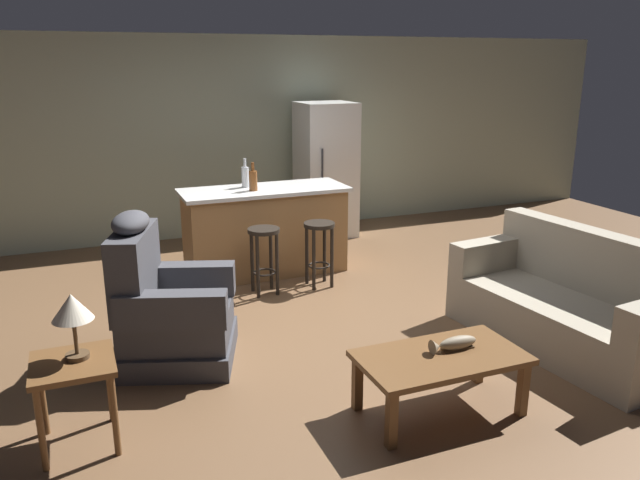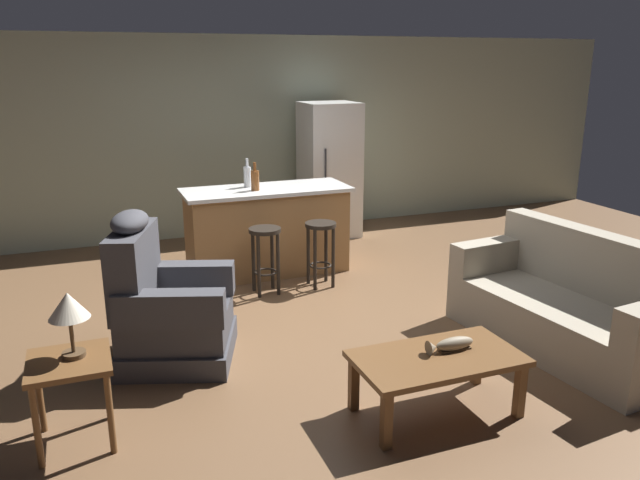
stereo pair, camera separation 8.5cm
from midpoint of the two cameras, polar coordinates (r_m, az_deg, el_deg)
The scene contains 14 objects.
ground_plane at distance 5.82m, azimuth -1.37°, elevation -6.92°, with size 12.00×12.00×0.00m.
back_wall at distance 8.41m, azimuth -9.11°, elevation 9.24°, with size 12.00×0.05×2.60m.
coffee_table at distance 4.24m, azimuth 10.41°, elevation -10.95°, with size 1.10×0.60×0.42m.
fish_figurine at distance 4.28m, azimuth 11.55°, elevation -9.28°, with size 0.34×0.10×0.10m.
couch at distance 5.51m, azimuth 21.37°, elevation -5.63°, with size 1.04×1.98×0.94m.
recliner_near_lamp at distance 5.00m, azimuth -14.31°, elevation -6.16°, with size 1.07×1.07×1.20m.
end_table at distance 4.10m, azimuth -22.14°, elevation -11.46°, with size 0.48×0.48×0.56m.
table_lamp at distance 3.96m, azimuth -22.29°, elevation -5.96°, with size 0.24×0.24×0.41m.
kitchen_island at distance 6.88m, azimuth -5.39°, elevation 0.87°, with size 1.80×0.70×0.95m.
bar_stool_left at distance 6.24m, azimuth -5.52°, elevation -0.78°, with size 0.32×0.32×0.68m.
bar_stool_right at distance 6.42m, azimuth -0.45°, elevation -0.20°, with size 0.32×0.32×0.68m.
refrigerator at distance 8.29m, azimuth 0.24°, elevation 6.41°, with size 0.70×0.69×1.76m.
bottle_tall_green at distance 6.83m, azimuth -7.20°, elevation 5.80°, with size 0.08×0.08×0.31m.
bottle_short_amber at distance 6.64m, azimuth -6.50°, elevation 5.47°, with size 0.09×0.09×0.30m.
Camera 1 is at (-1.93, -5.00, 2.27)m, focal length 35.00 mm.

